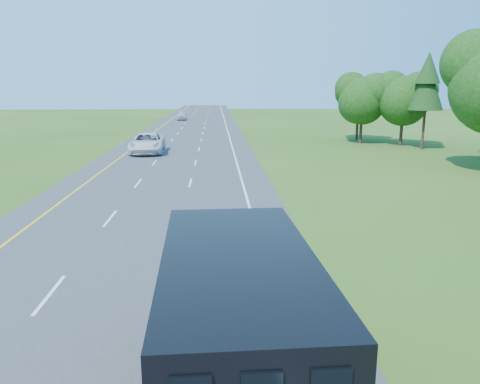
{
  "coord_description": "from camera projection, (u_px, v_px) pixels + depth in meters",
  "views": [
    {
      "loc": [
        3.63,
        5.55,
        6.66
      ],
      "look_at": [
        4.74,
        26.64,
        1.89
      ],
      "focal_mm": 35.0,
      "sensor_mm": 36.0,
      "label": 1
    }
  ],
  "objects": [
    {
      "name": "lane_markings",
      "position": [
        178.0,
        158.0,
        44.56
      ],
      "size": [
        11.15,
        260.0,
        0.01
      ],
      "color": "yellow",
      "rests_on": "road"
    },
    {
      "name": "white_suv",
      "position": [
        147.0,
        143.0,
        47.68
      ],
      "size": [
        3.62,
        7.3,
        1.99
      ],
      "primitive_type": "imported",
      "rotation": [
        0.0,
        0.0,
        0.05
      ],
      "color": "silver",
      "rests_on": "road"
    },
    {
      "name": "far_car",
      "position": [
        182.0,
        116.0,
        94.67
      ],
      "size": [
        2.37,
        5.02,
        1.66
      ],
      "primitive_type": "imported",
      "rotation": [
        0.0,
        0.0,
        0.09
      ],
      "color": "#B0B0B7",
      "rests_on": "road"
    },
    {
      "name": "road",
      "position": [
        178.0,
        158.0,
        44.57
      ],
      "size": [
        15.0,
        260.0,
        0.04
      ],
      "primitive_type": "cube",
      "color": "#38383A",
      "rests_on": "ground"
    },
    {
      "name": "horse_truck",
      "position": [
        235.0,
        326.0,
        9.2
      ],
      "size": [
        2.96,
        8.62,
        3.77
      ],
      "rotation": [
        0.0,
        0.0,
        0.04
      ],
      "color": "black",
      "rests_on": "road"
    }
  ]
}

